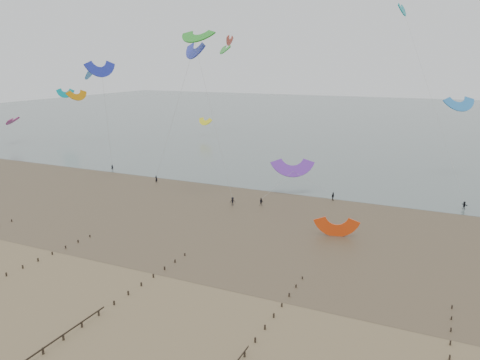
% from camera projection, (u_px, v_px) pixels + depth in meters
% --- Properties ---
extents(ground, '(500.00, 500.00, 0.00)m').
position_uv_depth(ground, '(109.00, 285.00, 59.80)').
color(ground, brown).
rests_on(ground, ground).
extents(sea_and_shore, '(500.00, 665.00, 0.03)m').
position_uv_depth(sea_and_shore, '(209.00, 207.00, 91.71)').
color(sea_and_shore, '#475654').
rests_on(sea_and_shore, ground).
extents(kitesurfer_lead, '(0.68, 0.47, 1.79)m').
position_uv_depth(kitesurfer_lead, '(156.00, 179.00, 109.89)').
color(kitesurfer_lead, black).
rests_on(kitesurfer_lead, ground).
extents(kitesurfers, '(109.36, 21.26, 1.78)m').
position_uv_depth(kitesurfers, '(408.00, 207.00, 88.85)').
color(kitesurfers, black).
rests_on(kitesurfers, ground).
extents(grounded_kite, '(7.09, 6.10, 3.37)m').
position_uv_depth(grounded_kite, '(336.00, 236.00, 76.47)').
color(grounded_kite, '#EF410F').
rests_on(grounded_kite, ground).
extents(kites_airborne, '(232.64, 102.68, 39.54)m').
position_uv_depth(kites_airborne, '(248.00, 85.00, 138.45)').
color(kites_airborne, '#E93162').
rests_on(kites_airborne, ground).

